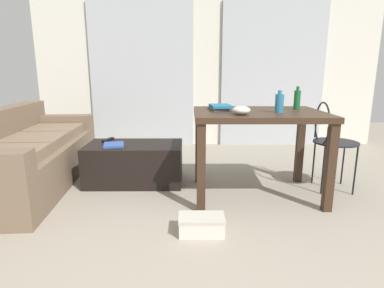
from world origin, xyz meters
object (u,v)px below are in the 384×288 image
at_px(bowl, 241,110).
at_px(book_stack, 220,107).
at_px(couch, 26,156).
at_px(wire_chair, 329,135).
at_px(shoebox, 202,225).
at_px(bottle_far, 279,103).
at_px(coffee_table, 135,163).
at_px(tv_remote_primary, 108,140).
at_px(craft_table, 258,124).
at_px(magazine, 114,145).
at_px(bottle_near, 297,99).

bearing_deg(bowl, book_stack, 114.76).
xyz_separation_m(couch, wire_chair, (2.99, -0.13, 0.24)).
bearing_deg(shoebox, bottle_far, 43.18).
bearing_deg(wire_chair, bowl, -157.68).
distance_m(coffee_table, book_stack, 1.08).
bearing_deg(tv_remote_primary, craft_table, -0.84).
relative_size(wire_chair, magazine, 3.92).
relative_size(bottle_far, tv_remote_primary, 1.02).
height_order(craft_table, bottle_near, bottle_near).
bearing_deg(book_stack, wire_chair, 3.28).
distance_m(bottle_near, bowl, 0.70).
relative_size(bowl, tv_remote_primary, 0.81).
relative_size(coffee_table, craft_table, 0.85).
bearing_deg(bowl, craft_table, 49.69).
bearing_deg(craft_table, shoebox, -125.86).
relative_size(wire_chair, shoebox, 2.61).
xyz_separation_m(wire_chair, bottle_far, (-0.57, -0.24, 0.33)).
bearing_deg(bowl, magazine, 157.02).
bearing_deg(bottle_far, shoebox, -136.82).
distance_m(craft_table, bottle_near, 0.47).
xyz_separation_m(wire_chair, tv_remote_primary, (-2.22, 0.36, -0.12)).
relative_size(coffee_table, shoebox, 2.95).
bearing_deg(magazine, couch, 168.10).
bearing_deg(couch, craft_table, -6.88).
height_order(couch, tv_remote_primary, couch).
bearing_deg(bottle_far, tv_remote_primary, 160.15).
relative_size(craft_table, magazine, 5.23).
xyz_separation_m(bottle_near, tv_remote_primary, (-1.89, 0.35, -0.46)).
bearing_deg(wire_chair, book_stack, -176.72).
xyz_separation_m(couch, bottle_near, (2.66, -0.12, 0.58)).
xyz_separation_m(bottle_near, shoebox, (-0.92, -0.89, -0.82)).
distance_m(couch, magazine, 0.90).
relative_size(couch, bottle_near, 10.04).
bearing_deg(bottle_near, bottle_far, -133.34).
height_order(bottle_near, bowl, bottle_near).
distance_m(bottle_far, magazine, 1.64).
distance_m(wire_chair, book_stack, 1.10).
xyz_separation_m(bowl, tv_remote_primary, (-1.30, 0.73, -0.41)).
bearing_deg(bowl, shoebox, -123.67).
bearing_deg(coffee_table, magazine, -157.25).
bearing_deg(bottle_near, shoebox, -135.89).
bearing_deg(craft_table, tv_remote_primary, 161.40).
xyz_separation_m(tv_remote_primary, magazine, (0.11, -0.23, -0.00)).
distance_m(craft_table, book_stack, 0.38).
distance_m(coffee_table, bottle_near, 1.73).
distance_m(bowl, shoebox, 0.98).
height_order(coffee_table, shoebox, coffee_table).
xyz_separation_m(bowl, magazine, (-1.19, 0.50, -0.41)).
bearing_deg(bottle_far, couch, 171.41).
bearing_deg(bottle_far, craft_table, 149.11).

